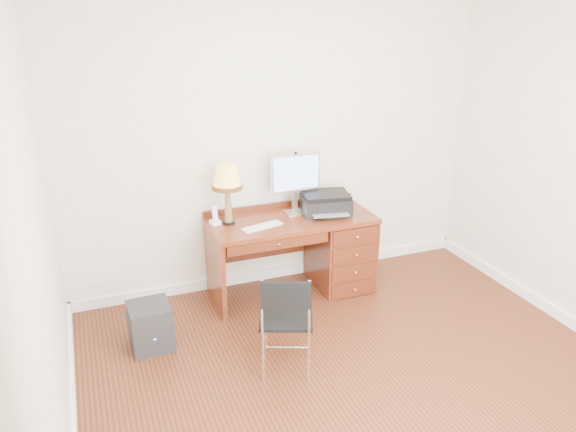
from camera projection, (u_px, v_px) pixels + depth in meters
name	position (u px, v px, depth m)	size (l,w,h in m)	color
ground	(360.00, 377.00, 4.15)	(4.00, 4.00, 0.00)	#3E1B0E
room_shell	(325.00, 327.00, 4.68)	(4.00, 4.00, 4.00)	silver
desk	(323.00, 247.00, 5.33)	(1.50, 0.67, 0.75)	maroon
monitor	(296.00, 176.00, 5.12)	(0.48, 0.16, 0.55)	silver
keyboard	(262.00, 226.00, 4.89)	(0.37, 0.11, 0.01)	white
mouse_pad	(317.00, 215.00, 5.14)	(0.23, 0.23, 0.05)	black
printer	(326.00, 203.00, 5.19)	(0.49, 0.41, 0.19)	black
leg_lamp	(227.00, 180.00, 4.83)	(0.27, 0.27, 0.55)	black
phone	(215.00, 219.00, 4.94)	(0.09, 0.09, 0.17)	white
pen_cup	(317.00, 204.00, 5.30)	(0.08, 0.08, 0.10)	black
chair	(289.00, 314.00, 4.03)	(0.50, 0.51, 0.81)	black
equipment_box	(151.00, 326.00, 4.45)	(0.32, 0.32, 0.37)	black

